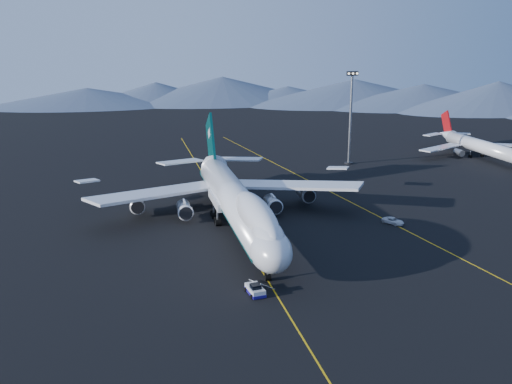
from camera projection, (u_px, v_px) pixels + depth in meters
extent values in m
plane|color=black|center=(236.00, 228.00, 114.60)|extent=(500.00, 500.00, 0.00)
cube|color=gold|center=(236.00, 228.00, 114.60)|extent=(0.25, 220.00, 0.01)
cube|color=gold|center=(356.00, 205.00, 130.47)|extent=(28.08, 198.09, 0.01)
cone|color=#485770|center=(87.00, 95.00, 322.07)|extent=(100.00, 100.00, 12.00)
cone|color=#485770|center=(222.00, 92.00, 339.43)|extent=(100.00, 100.00, 12.00)
cone|color=#485770|center=(354.00, 93.00, 332.12)|extent=(100.00, 100.00, 12.00)
cone|color=#485770|center=(497.00, 99.00, 300.94)|extent=(100.00, 100.00, 12.00)
cylinder|color=silver|center=(236.00, 201.00, 113.14)|extent=(6.50, 56.00, 6.50)
ellipsoid|color=silver|center=(270.00, 250.00, 86.79)|extent=(6.50, 10.40, 6.50)
ellipsoid|color=silver|center=(256.00, 216.00, 95.08)|extent=(5.13, 25.16, 5.85)
cube|color=black|center=(274.00, 248.00, 84.59)|extent=(3.60, 1.61, 1.29)
cone|color=silver|center=(211.00, 163.00, 143.99)|extent=(6.50, 12.00, 6.50)
cube|color=#033837|center=(235.00, 204.00, 114.32)|extent=(6.24, 60.00, 1.10)
cube|color=silver|center=(231.00, 199.00, 118.60)|extent=(7.50, 13.00, 1.60)
cube|color=silver|center=(158.00, 193.00, 120.94)|extent=(30.62, 23.28, 2.83)
cube|color=silver|center=(290.00, 185.00, 127.20)|extent=(30.62, 23.28, 2.83)
cylinder|color=slate|center=(184.00, 209.00, 118.98)|extent=(2.90, 5.50, 2.90)
cylinder|color=slate|center=(137.00, 203.00, 123.06)|extent=(2.90, 5.50, 2.90)
cylinder|color=slate|center=(272.00, 203.00, 123.08)|extent=(2.90, 5.50, 2.90)
cylinder|color=slate|center=(305.00, 193.00, 131.25)|extent=(2.90, 5.50, 2.90)
cube|color=#033837|center=(211.00, 144.00, 141.75)|extent=(0.55, 14.11, 15.94)
cube|color=silver|center=(180.00, 162.00, 143.69)|extent=(12.39, 9.47, 0.98)
cube|color=silver|center=(239.00, 159.00, 146.92)|extent=(12.39, 9.47, 0.98)
cylinder|color=black|center=(268.00, 277.00, 89.51)|extent=(0.90, 1.10, 1.10)
cube|color=silver|center=(255.00, 290.00, 84.78)|extent=(2.46, 4.15, 0.98)
cube|color=navy|center=(255.00, 292.00, 84.88)|extent=(2.57, 4.34, 0.45)
cube|color=black|center=(255.00, 285.00, 84.60)|extent=(1.60, 1.60, 0.80)
cylinder|color=silver|center=(481.00, 147.00, 179.76)|extent=(4.13, 34.78, 4.13)
cone|color=silver|center=(446.00, 135.00, 199.08)|extent=(4.13, 7.61, 4.13)
cube|color=silver|center=(441.00, 148.00, 182.75)|extent=(18.25, 12.32, 0.38)
cube|color=silver|center=(501.00, 145.00, 187.44)|extent=(18.25, 12.32, 0.38)
cylinder|color=slate|center=(459.00, 152.00, 181.59)|extent=(2.06, 3.80, 2.06)
cylinder|color=slate|center=(492.00, 151.00, 184.17)|extent=(2.06, 3.80, 2.06)
cube|color=maroon|center=(446.00, 123.00, 198.52)|extent=(0.38, 7.41, 8.76)
imported|color=silver|center=(393.00, 221.00, 116.93)|extent=(4.13, 5.11, 1.29)
cylinder|color=black|center=(349.00, 163.00, 173.50)|extent=(2.56, 2.56, 0.43)
cylinder|color=slate|center=(350.00, 120.00, 170.09)|extent=(0.75, 0.75, 26.68)
cube|color=black|center=(352.00, 73.00, 166.54)|extent=(3.42, 0.85, 1.28)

